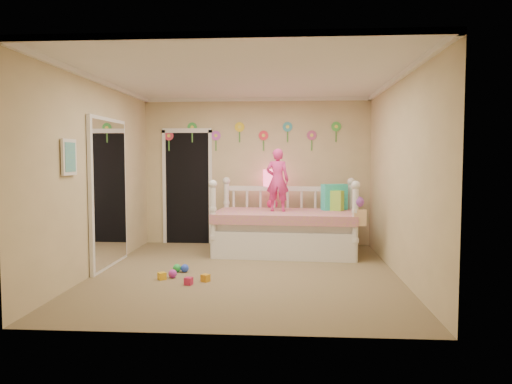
# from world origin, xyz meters

# --- Properties ---
(floor) EXTENTS (4.00, 4.50, 0.01)m
(floor) POSITION_xyz_m (0.00, 0.00, 0.00)
(floor) COLOR #7F684C
(floor) RESTS_ON ground
(ceiling) EXTENTS (4.00, 4.50, 0.01)m
(ceiling) POSITION_xyz_m (0.00, 0.00, 2.60)
(ceiling) COLOR white
(ceiling) RESTS_ON floor
(back_wall) EXTENTS (4.00, 0.01, 2.60)m
(back_wall) POSITION_xyz_m (0.00, 2.25, 1.30)
(back_wall) COLOR tan
(back_wall) RESTS_ON floor
(left_wall) EXTENTS (0.01, 4.50, 2.60)m
(left_wall) POSITION_xyz_m (-2.00, 0.00, 1.30)
(left_wall) COLOR tan
(left_wall) RESTS_ON floor
(right_wall) EXTENTS (0.01, 4.50, 2.60)m
(right_wall) POSITION_xyz_m (2.00, 0.00, 1.30)
(right_wall) COLOR tan
(right_wall) RESTS_ON floor
(crown_molding) EXTENTS (4.00, 4.50, 0.06)m
(crown_molding) POSITION_xyz_m (0.00, 0.00, 2.57)
(crown_molding) COLOR white
(crown_molding) RESTS_ON ceiling
(daybed) EXTENTS (2.34, 1.37, 1.23)m
(daybed) POSITION_xyz_m (0.52, 1.39, 0.61)
(daybed) COLOR white
(daybed) RESTS_ON floor
(pillow_turquoise) EXTENTS (0.45, 0.31, 0.43)m
(pillow_turquoise) POSITION_xyz_m (1.33, 1.68, 0.90)
(pillow_turquoise) COLOR #27C7A3
(pillow_turquoise) RESTS_ON daybed
(pillow_lime) EXTENTS (0.36, 0.29, 0.33)m
(pillow_lime) POSITION_xyz_m (1.29, 1.60, 0.85)
(pillow_lime) COLOR #9BE044
(pillow_lime) RESTS_ON daybed
(child) EXTENTS (0.39, 0.29, 1.01)m
(child) POSITION_xyz_m (0.39, 1.40, 1.19)
(child) COLOR #ED368E
(child) RESTS_ON daybed
(nightstand) EXTENTS (0.40, 0.31, 0.64)m
(nightstand) POSITION_xyz_m (0.29, 2.07, 0.32)
(nightstand) COLOR white
(nightstand) RESTS_ON floor
(table_lamp) EXTENTS (0.32, 0.32, 0.70)m
(table_lamp) POSITION_xyz_m (0.29, 2.07, 1.11)
(table_lamp) COLOR #F62071
(table_lamp) RESTS_ON nightstand
(closet_doorway) EXTENTS (0.90, 0.04, 2.07)m
(closet_doorway) POSITION_xyz_m (-1.25, 2.23, 1.03)
(closet_doorway) COLOR black
(closet_doorway) RESTS_ON back_wall
(flower_decals) EXTENTS (3.40, 0.02, 0.50)m
(flower_decals) POSITION_xyz_m (-0.09, 2.24, 1.94)
(flower_decals) COLOR #B2668C
(flower_decals) RESTS_ON back_wall
(mirror_closet) EXTENTS (0.07, 1.30, 2.10)m
(mirror_closet) POSITION_xyz_m (-1.96, 0.30, 1.05)
(mirror_closet) COLOR white
(mirror_closet) RESTS_ON left_wall
(wall_picture) EXTENTS (0.05, 0.34, 0.42)m
(wall_picture) POSITION_xyz_m (-1.97, -0.90, 1.55)
(wall_picture) COLOR white
(wall_picture) RESTS_ON left_wall
(hanging_bag) EXTENTS (0.20, 0.16, 0.36)m
(hanging_bag) POSITION_xyz_m (1.60, 0.79, 0.75)
(hanging_bag) COLOR beige
(hanging_bag) RESTS_ON daybed
(toy_scatter) EXTENTS (1.16, 1.48, 0.11)m
(toy_scatter) POSITION_xyz_m (-0.68, -0.07, 0.06)
(toy_scatter) COLOR #996666
(toy_scatter) RESTS_ON floor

